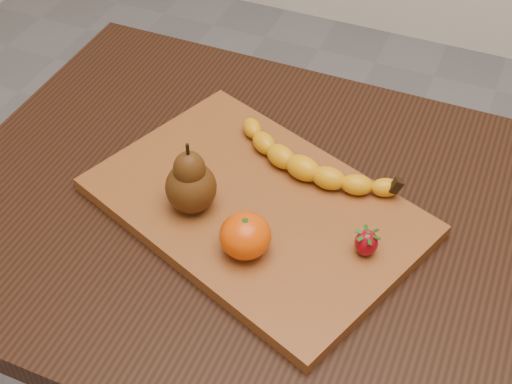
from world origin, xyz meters
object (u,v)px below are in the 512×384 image
at_px(cutting_board, 256,207).
at_px(mandarin, 245,236).
at_px(pear, 190,177).
at_px(table, 283,260).

bearing_deg(cutting_board, mandarin, -55.15).
xyz_separation_m(cutting_board, pear, (-0.08, -0.04, 0.07)).
bearing_deg(pear, table, 22.58).
bearing_deg(pear, mandarin, -24.87).
distance_m(table, cutting_board, 0.12).
distance_m(table, mandarin, 0.18).
distance_m(pear, mandarin, 0.12).
bearing_deg(table, cutting_board, -167.39).
xyz_separation_m(table, cutting_board, (-0.04, -0.01, 0.11)).
bearing_deg(mandarin, table, 79.34).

